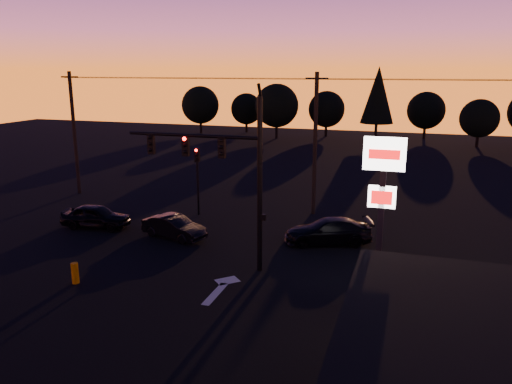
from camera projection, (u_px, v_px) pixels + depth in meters
The scene contains 19 objects.
ground at pixel (194, 302), 20.13m from camera, with size 120.00×120.00×0.00m, color black.
lane_arrow at pixel (221, 287), 21.52m from camera, with size 1.20×3.10×0.01m.
traffic_signal_mast at pixel (226, 165), 22.66m from camera, with size 6.79×0.52×8.58m.
secondary_signal at pixel (197, 171), 31.54m from camera, with size 0.30×0.31×4.35m.
pylon_sign at pixel (382, 189), 18.24m from camera, with size 1.50×0.28×6.80m.
utility_pole_0 at pixel (74, 133), 36.73m from camera, with size 1.40×0.26×9.00m.
utility_pole_1 at pixel (315, 144), 31.36m from camera, with size 1.40×0.26×9.00m.
power_wires at pixel (317, 79), 30.40m from camera, with size 36.00×1.22×0.07m.
bollard at pixel (75, 273), 21.85m from camera, with size 0.31×0.31×0.94m, color #D47A00.
tree_0 at pixel (200, 105), 71.90m from camera, with size 5.36×5.36×6.74m.
tree_1 at pixel (246, 109), 73.03m from camera, with size 4.54×4.54×5.71m.
tree_2 at pixel (277, 106), 66.39m from camera, with size 5.77×5.78×7.26m.
tree_3 at pixel (327, 109), 68.45m from camera, with size 4.95×4.95×6.22m.
tree_4 at pixel (378, 95), 63.06m from camera, with size 4.18×4.18×9.50m.
tree_5 at pixel (426, 110), 66.41m from camera, with size 4.95×4.95×6.22m.
tree_6 at pixel (479, 118), 59.15m from camera, with size 4.54×4.54×5.71m.
car_left at pixel (96, 216), 29.50m from camera, with size 1.63×4.05×1.38m, color black.
car_mid at pixel (174, 227), 27.70m from camera, with size 1.33×3.80×1.25m, color black.
car_right at pixel (328, 231), 26.83m from camera, with size 1.90×4.68×1.36m, color black.
Camera 1 is at (8.05, -16.80, 9.19)m, focal length 35.00 mm.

